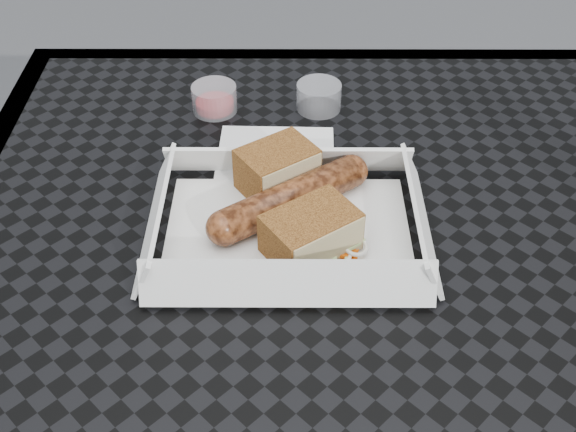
{
  "coord_description": "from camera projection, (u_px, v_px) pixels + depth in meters",
  "views": [
    {
      "loc": [
        -0.07,
        -0.43,
        1.19
      ],
      "look_at": [
        -0.08,
        0.04,
        0.78
      ],
      "focal_mm": 45.0,
      "sensor_mm": 36.0,
      "label": 1
    }
  ],
  "objects": [
    {
      "name": "patio_table",
      "position": [
        369.0,
        331.0,
        0.67
      ],
      "size": [
        0.8,
        0.8,
        0.74
      ],
      "color": "black",
      "rests_on": "ground"
    },
    {
      "name": "condiment_cup_sauce",
      "position": [
        214.0,
        99.0,
        0.8
      ],
      "size": [
        0.05,
        0.05,
        0.03
      ],
      "primitive_type": "cylinder",
      "color": "maroon",
      "rests_on": "patio_table"
    },
    {
      "name": "bratwurst",
      "position": [
        290.0,
        198.0,
        0.66
      ],
      "size": [
        0.15,
        0.11,
        0.03
      ],
      "rotation": [
        0.0,
        0.0,
        0.61
      ],
      "color": "brown",
      "rests_on": "food_tray"
    },
    {
      "name": "napkin",
      "position": [
        276.0,
        160.0,
        0.74
      ],
      "size": [
        0.12,
        0.12,
        0.0
      ],
      "primitive_type": "cube",
      "rotation": [
        0.0,
        0.0,
        -0.02
      ],
      "color": "white",
      "rests_on": "patio_table"
    },
    {
      "name": "condiment_cup_empty",
      "position": [
        319.0,
        97.0,
        0.81
      ],
      "size": [
        0.05,
        0.05,
        0.03
      ],
      "primitive_type": "cylinder",
      "color": "silver",
      "rests_on": "patio_table"
    },
    {
      "name": "bread_near",
      "position": [
        277.0,
        169.0,
        0.69
      ],
      "size": [
        0.09,
        0.08,
        0.04
      ],
      "primitive_type": "cube",
      "rotation": [
        0.0,
        0.0,
        0.61
      ],
      "color": "brown",
      "rests_on": "food_tray"
    },
    {
      "name": "bread_far",
      "position": [
        311.0,
        233.0,
        0.62
      ],
      "size": [
        0.09,
        0.09,
        0.04
      ],
      "primitive_type": "cube",
      "rotation": [
        0.0,
        0.0,
        0.61
      ],
      "color": "brown",
      "rests_on": "food_tray"
    },
    {
      "name": "veg_garnish",
      "position": [
        346.0,
        258.0,
        0.62
      ],
      "size": [
        0.03,
        0.03,
        0.0
      ],
      "color": "#DA5209",
      "rests_on": "food_tray"
    },
    {
      "name": "food_tray",
      "position": [
        288.0,
        232.0,
        0.66
      ],
      "size": [
        0.22,
        0.15,
        0.0
      ],
      "primitive_type": "cube",
      "color": "white",
      "rests_on": "patio_table"
    }
  ]
}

